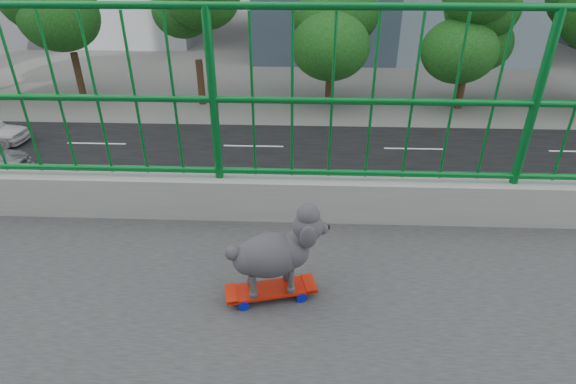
# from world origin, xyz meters

# --- Properties ---
(road) EXTENTS (18.00, 90.00, 0.02)m
(road) POSITION_xyz_m (-13.00, 0.00, 0.01)
(road) COLOR black
(road) RESTS_ON ground
(street_trees) EXTENTS (5.30, 60.40, 7.26)m
(street_trees) POSITION_xyz_m (-26.03, 1.06, 4.72)
(street_trees) COLOR black
(street_trees) RESTS_ON ground
(skateboard) EXTENTS (0.26, 0.51, 0.07)m
(skateboard) POSITION_xyz_m (-0.54, 2.42, 7.05)
(skateboard) COLOR red
(skateboard) RESTS_ON footbridge
(poodle) EXTENTS (0.31, 0.54, 0.46)m
(poodle) POSITION_xyz_m (-0.55, 2.44, 7.31)
(poodle) COLOR #2C2A2F
(poodle) RESTS_ON skateboard
(car_1) EXTENTS (1.63, 4.67, 1.54)m
(car_1) POSITION_xyz_m (-9.20, 5.08, 0.77)
(car_1) COLOR #B8070F
(car_1) RESTS_ON ground
(car_6) EXTENTS (2.34, 5.07, 1.41)m
(car_6) POSITION_xyz_m (-9.20, 0.00, 0.70)
(car_6) COLOR #B8070F
(car_6) RESTS_ON ground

